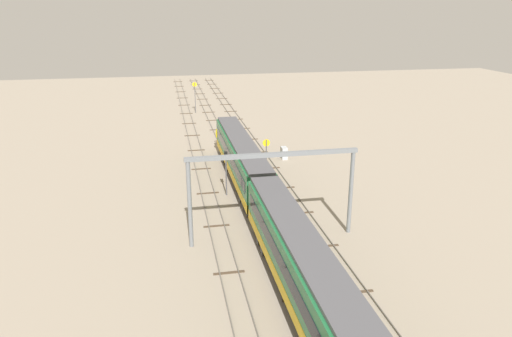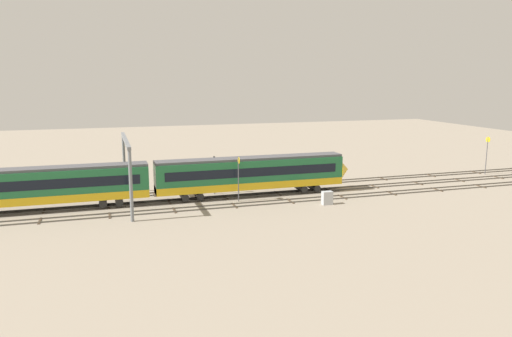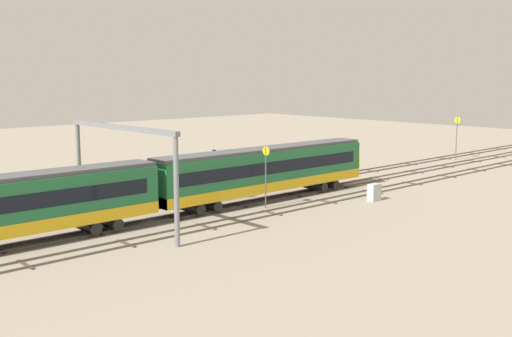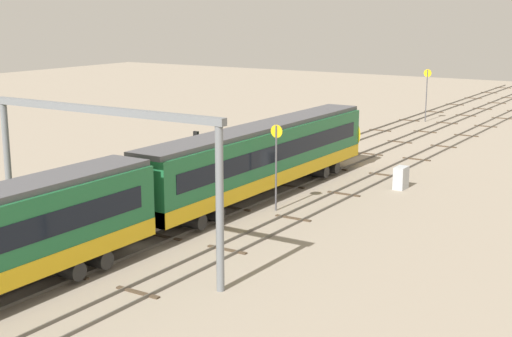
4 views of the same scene
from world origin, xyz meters
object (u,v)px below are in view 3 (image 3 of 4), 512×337
Objects in this scene: speed_sign_near_foreground at (266,170)px; speed_sign_far_trackside at (457,133)px; relay_cabinet at (374,192)px; signal_light_trackside_departure at (215,168)px; overhead_gantry at (122,153)px.

speed_sign_far_trackside reaches higher than speed_sign_near_foreground.
relay_cabinet is (-31.39, -9.43, -2.91)m from speed_sign_far_trackside.
speed_sign_near_foreground is 10.92m from relay_cabinet.
speed_sign_near_foreground is at bearing 154.83° from relay_cabinet.
relay_cabinet is at bearing -38.87° from signal_light_trackside_departure.
signal_light_trackside_departure is (10.93, 2.54, -2.58)m from overhead_gantry.
signal_light_trackside_departure is at bearing -179.78° from speed_sign_far_trackside.
speed_sign_near_foreground is 5.12m from signal_light_trackside_departure.
speed_sign_far_trackside is at bearing 0.22° from signal_light_trackside_departure.
overhead_gantry is at bearing 163.31° from relay_cabinet.
overhead_gantry reaches higher than speed_sign_near_foreground.
speed_sign_far_trackside reaches higher than signal_light_trackside_departure.
signal_light_trackside_departure is (-42.88, -0.17, -0.52)m from speed_sign_far_trackside.
speed_sign_far_trackside is 32.91m from relay_cabinet.
speed_sign_far_trackside is 3.70× the size of relay_cabinet.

